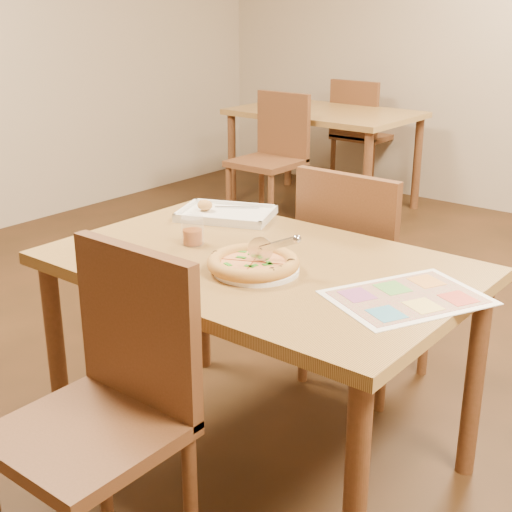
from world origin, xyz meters
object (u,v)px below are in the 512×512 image
Objects in this scene: chair_near at (113,379)px; pizza at (253,263)px; pizza_cutter at (273,246)px; glass_tumbler at (193,232)px; menu at (407,297)px; plate at (256,270)px; bg_chair_near at (275,144)px; dining_table at (259,285)px; bg_table at (324,122)px; bg_chair_far at (359,123)px; chair_far at (357,255)px; appetizer_tray at (225,214)px.

chair_near is 1.70× the size of pizza.
pizza_cutter is 1.51× the size of glass_tumbler.
chair_near reaches higher than menu.
plate is (0.06, 0.52, 0.16)m from chair_near.
bg_chair_near reaches higher than glass_tumbler.
dining_table is 0.51m from menu.
glass_tumbler is (-0.32, 0.07, 0.03)m from plate.
bg_table is 3.33m from plate.
bg_chair_near is at bearing 90.00° from bg_chair_far.
chair_near and bg_chair_far have the same top height.
chair_near is at bearing -125.99° from pizza_cutter.
bg_table is 2.77× the size of bg_chair_near.
glass_tumbler is 0.23× the size of menu.
chair_near is 0.67m from glass_tumbler.
chair_far is at bearing 94.08° from pizza.
chair_far is at bearing 90.00° from chair_near.
bg_chair_near is 5.06× the size of glass_tumbler.
chair_far is 3.14m from bg_chair_far.
chair_far reaches higher than glass_tumbler.
plate is 0.58m from appetizer_tray.
pizza is 1.98× the size of pizza_cutter.
bg_chair_far is 3.77m from pizza_cutter.
dining_table is 3.25× the size of appetizer_tray.
bg_chair_near is at bearing 125.97° from plate.
bg_chair_far is at bearing 91.13° from pizza_cutter.
chair_far is 0.72m from pizza.
bg_chair_near is 3.36× the size of pizza_cutter.
pizza_cutter is (0.10, -0.66, 0.24)m from chair_far.
bg_chair_far is at bearing 116.07° from plate.
pizza_cutter is at bearing -169.52° from menu.
menu is (0.45, 0.10, -0.02)m from pizza.
glass_tumbler is at bearing 167.96° from plate.
pizza_cutter is at bearing 30.69° from pizza.
chair_near is at bearing -66.38° from appetizer_tray.
appetizer_tray reaches higher than pizza.
chair_near is at bearing -95.48° from pizza.
pizza_cutter is 0.42m from menu.
appetizer_tray is at bearing 163.23° from menu.
glass_tumbler is at bearing -177.64° from menu.
chair_near is 0.36× the size of bg_table.
menu is at bearing 2.36° from glass_tumbler.
pizza is at bearing -40.48° from appetizer_tray.
chair_far is (-0.00, 0.60, -0.07)m from dining_table.
menu is (2.10, -2.78, 0.09)m from bg_table.
chair_near is 1.20m from chair_far.
bg_table is at bearing 90.00° from bg_chair_far.
plate is at bearing -12.04° from glass_tumbler.
dining_table is at bearing 119.04° from pizza.
plate is at bearing -56.26° from dining_table.
bg_chair_far is (-1.60, 3.30, -0.07)m from dining_table.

